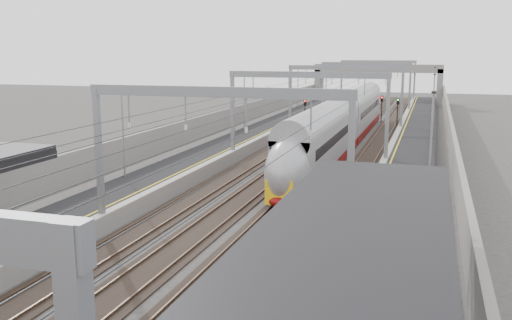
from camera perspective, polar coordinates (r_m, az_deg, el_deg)
The scene contains 11 objects.
platform_left at distance 51.42m, azimuth -2.99°, elevation 1.10°, with size 4.00×120.00×1.00m, color black.
platform_right at distance 48.34m, azimuth 15.10°, elevation 0.10°, with size 4.00×120.00×1.00m, color black.
tracks at distance 49.34m, azimuth 5.76°, elevation 0.11°, with size 11.40×140.00×0.20m.
overhead_line at distance 55.07m, azimuth 7.28°, elevation 7.59°, with size 13.00×140.00×6.60m.
overbridge at distance 103.04m, azimuth 12.06°, elevation 8.46°, with size 22.00×2.20×6.90m.
wall_left at distance 52.43m, azimuth -6.29°, elevation 2.45°, with size 0.30×120.00×3.20m, color slate.
wall_right at distance 48.15m, azimuth 18.97°, elevation 1.18°, with size 0.30×120.00×3.20m, color slate.
train at distance 53.54m, azimuth 8.44°, elevation 3.03°, with size 2.60×47.40×4.12m.
signal_green at distance 69.47m, azimuth 4.92°, elevation 5.21°, with size 0.32×0.32×3.48m.
signal_red_near at distance 76.41m, azimuth 12.47°, elevation 5.51°, with size 0.32×0.32×3.48m.
signal_red_far at distance 73.31m, azimuth 13.98°, elevation 5.23°, with size 0.32×0.32×3.48m.
Camera 1 is at (9.60, -2.52, 9.21)m, focal length 40.00 mm.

